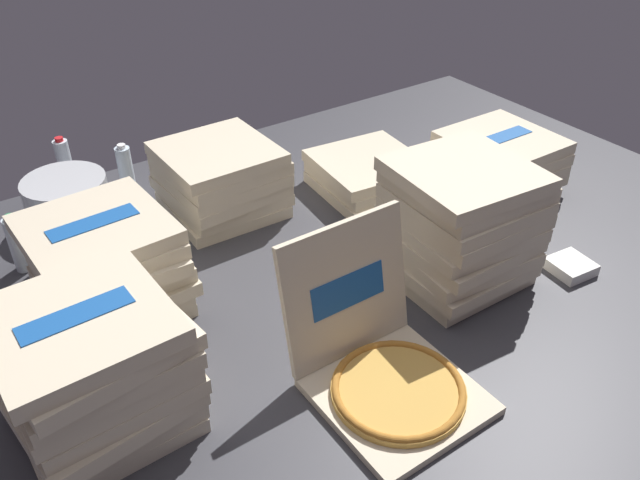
% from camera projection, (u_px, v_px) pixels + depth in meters
% --- Properties ---
extents(ground_plane, '(3.20, 2.40, 0.02)m').
position_uv_depth(ground_plane, '(353.00, 286.00, 2.09)').
color(ground_plane, '#38383D').
extents(open_pizza_box, '(0.39, 0.48, 0.41)m').
position_uv_depth(open_pizza_box, '(384.00, 364.00, 1.69)').
color(open_pizza_box, beige).
rests_on(open_pizza_box, ground_plane).
extents(pizza_stack_center_near, '(0.41, 0.41, 0.27)m').
position_uv_depth(pizza_stack_center_near, '(221.00, 180.00, 2.39)').
color(pizza_stack_center_near, beige).
rests_on(pizza_stack_center_near, ground_plane).
extents(pizza_stack_center_far, '(0.42, 0.42, 0.31)m').
position_uv_depth(pizza_stack_center_far, '(107.00, 267.00, 1.91)').
color(pizza_stack_center_far, beige).
rests_on(pizza_stack_center_far, ground_plane).
extents(pizza_stack_right_far, '(0.43, 0.44, 0.13)m').
position_uv_depth(pizza_stack_right_far, '(369.00, 174.00, 2.56)').
color(pizza_stack_right_far, beige).
rests_on(pizza_stack_right_far, ground_plane).
extents(pizza_stack_right_mid, '(0.43, 0.43, 0.40)m').
position_uv_depth(pizza_stack_right_mid, '(460.00, 224.00, 2.02)').
color(pizza_stack_right_mid, beige).
rests_on(pizza_stack_right_mid, ground_plane).
extents(pizza_stack_left_mid, '(0.42, 0.42, 0.22)m').
position_uv_depth(pizza_stack_left_mid, '(497.00, 162.00, 2.55)').
color(pizza_stack_left_mid, beige).
rests_on(pizza_stack_left_mid, ground_plane).
extents(pizza_stack_right_near, '(0.45, 0.44, 0.36)m').
position_uv_depth(pizza_stack_right_near, '(95.00, 369.00, 1.53)').
color(pizza_stack_right_near, beige).
rests_on(pizza_stack_right_near, ground_plane).
extents(ice_bucket, '(0.30, 0.30, 0.18)m').
position_uv_depth(ice_bucket, '(68.00, 201.00, 2.35)').
color(ice_bucket, '#B7BABF').
rests_on(ice_bucket, ground_plane).
extents(water_bottle_0, '(0.06, 0.06, 0.21)m').
position_uv_depth(water_bottle_0, '(126.00, 170.00, 2.52)').
color(water_bottle_0, silver).
rests_on(water_bottle_0, ground_plane).
extents(water_bottle_1, '(0.06, 0.06, 0.21)m').
position_uv_depth(water_bottle_1, '(18.00, 244.00, 2.10)').
color(water_bottle_1, white).
rests_on(water_bottle_1, ground_plane).
extents(water_bottle_2, '(0.06, 0.06, 0.21)m').
position_uv_depth(water_bottle_2, '(40.00, 245.00, 2.10)').
color(water_bottle_2, silver).
rests_on(water_bottle_2, ground_plane).
extents(water_bottle_3, '(0.06, 0.06, 0.21)m').
position_uv_depth(water_bottle_3, '(65.00, 163.00, 2.57)').
color(water_bottle_3, white).
rests_on(water_bottle_3, ground_plane).
extents(water_bottle_4, '(0.06, 0.06, 0.21)m').
position_uv_depth(water_bottle_4, '(97.00, 219.00, 2.23)').
color(water_bottle_4, silver).
rests_on(water_bottle_4, ground_plane).
extents(napkin_pile, '(0.14, 0.14, 0.04)m').
position_uv_depth(napkin_pile, '(571.00, 266.00, 2.13)').
color(napkin_pile, white).
rests_on(napkin_pile, ground_plane).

